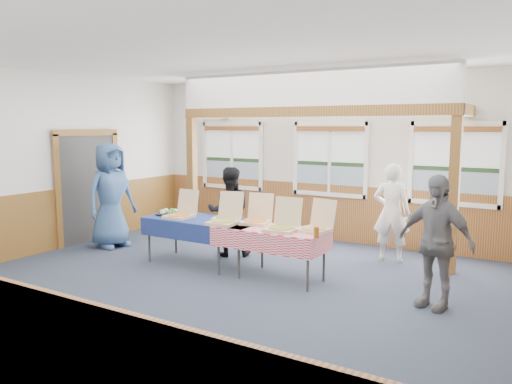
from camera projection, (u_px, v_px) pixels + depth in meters
floor at (231, 287)px, 7.01m from camera, size 8.00×8.00×0.00m
ceiling at (229, 53)px, 6.58m from camera, size 8.00×8.00×0.00m
wall_back at (331, 159)px, 9.76m from camera, size 8.00×0.00×8.00m
wall_left at (44, 163)px, 8.85m from camera, size 0.00×8.00×8.00m
wainscot_back at (329, 212)px, 9.88m from camera, size 7.98×0.05×1.10m
wainscot_left at (48, 221)px, 8.98m from camera, size 0.05×6.98×1.10m
cased_opening at (88, 188)px, 9.67m from camera, size 0.06×1.30×2.10m
window_left at (232, 152)px, 10.90m from camera, size 1.56×0.10×1.46m
window_mid at (330, 155)px, 9.71m from camera, size 1.56×0.10×1.46m
window_right at (455, 159)px, 8.53m from camera, size 1.56×0.10×1.46m
post_left at (192, 178)px, 10.08m from camera, size 0.15×0.15×2.40m
post_right at (454, 196)px, 7.51m from camera, size 0.15×0.15×2.40m
cross_beam at (305, 112)px, 8.63m from camera, size 5.15×0.18×0.18m
table_left at (204, 222)px, 8.05m from camera, size 2.05×1.08×0.76m
table_right at (270, 232)px, 7.33m from camera, size 1.81×1.27×0.76m
pizza_box_a at (181, 214)px, 8.15m from camera, size 0.41×0.50×0.44m
pizza_box_b at (227, 215)px, 7.99m from camera, size 0.49×0.55×0.43m
pizza_box_c at (224, 220)px, 7.62m from camera, size 0.46×0.55×0.46m
pizza_box_d at (256, 219)px, 7.66m from camera, size 0.49×0.56×0.44m
pizza_box_e at (283, 226)px, 7.12m from camera, size 0.47×0.55×0.46m
pizza_box_f at (315, 227)px, 7.10m from camera, size 0.48×0.55×0.44m
veggie_tray at (169, 213)px, 8.42m from camera, size 0.43×0.43×0.10m
drink_glass at (316, 232)px, 6.66m from camera, size 0.07×0.07×0.15m
woman_white at (392, 213)px, 8.26m from camera, size 0.65×0.48×1.64m
woman_black at (229, 212)px, 8.63m from camera, size 0.95×0.90×1.55m
man_blue at (111, 195)px, 9.22m from camera, size 0.75×1.03×1.95m
person_grey at (435, 241)px, 6.14m from camera, size 1.06×0.68×1.67m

